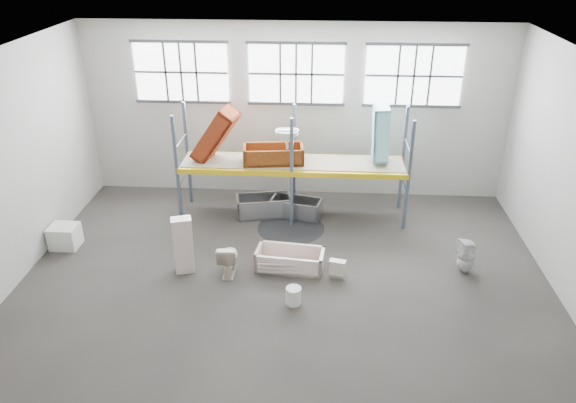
# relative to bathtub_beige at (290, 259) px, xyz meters

# --- Properties ---
(floor) EXTENTS (12.00, 10.00, 0.10)m
(floor) POSITION_rel_bathtub_beige_xyz_m (-0.09, -0.80, -0.28)
(floor) COLOR #4A443F
(floor) RESTS_ON ground
(ceiling) EXTENTS (12.00, 10.00, 0.10)m
(ceiling) POSITION_rel_bathtub_beige_xyz_m (-0.09, -0.80, 4.82)
(ceiling) COLOR silver
(ceiling) RESTS_ON ground
(wall_back) EXTENTS (12.00, 0.10, 5.00)m
(wall_back) POSITION_rel_bathtub_beige_xyz_m (-0.09, 4.25, 2.27)
(wall_back) COLOR #AAA79E
(wall_back) RESTS_ON ground
(wall_front) EXTENTS (12.00, 0.10, 5.00)m
(wall_front) POSITION_rel_bathtub_beige_xyz_m (-0.09, -5.85, 2.27)
(wall_front) COLOR beige
(wall_front) RESTS_ON ground
(window_left) EXTENTS (2.60, 0.04, 1.60)m
(window_left) POSITION_rel_bathtub_beige_xyz_m (-3.29, 4.14, 3.37)
(window_left) COLOR white
(window_left) RESTS_ON wall_back
(window_mid) EXTENTS (2.60, 0.04, 1.60)m
(window_mid) POSITION_rel_bathtub_beige_xyz_m (-0.09, 4.14, 3.37)
(window_mid) COLOR white
(window_mid) RESTS_ON wall_back
(window_right) EXTENTS (2.60, 0.04, 1.60)m
(window_right) POSITION_rel_bathtub_beige_xyz_m (3.11, 4.14, 3.37)
(window_right) COLOR white
(window_right) RESTS_ON wall_back
(rack_upright_la) EXTENTS (0.08, 0.08, 3.00)m
(rack_upright_la) POSITION_rel_bathtub_beige_xyz_m (-3.09, 2.10, 1.27)
(rack_upright_la) COLOR slate
(rack_upright_la) RESTS_ON floor
(rack_upright_lb) EXTENTS (0.08, 0.08, 3.00)m
(rack_upright_lb) POSITION_rel_bathtub_beige_xyz_m (-3.09, 3.30, 1.27)
(rack_upright_lb) COLOR slate
(rack_upright_lb) RESTS_ON floor
(rack_upright_ma) EXTENTS (0.08, 0.08, 3.00)m
(rack_upright_ma) POSITION_rel_bathtub_beige_xyz_m (-0.09, 2.10, 1.27)
(rack_upright_ma) COLOR slate
(rack_upright_ma) RESTS_ON floor
(rack_upright_mb) EXTENTS (0.08, 0.08, 3.00)m
(rack_upright_mb) POSITION_rel_bathtub_beige_xyz_m (-0.09, 3.30, 1.27)
(rack_upright_mb) COLOR slate
(rack_upright_mb) RESTS_ON floor
(rack_upright_ra) EXTENTS (0.08, 0.08, 3.00)m
(rack_upright_ra) POSITION_rel_bathtub_beige_xyz_m (2.91, 2.10, 1.27)
(rack_upright_ra) COLOR slate
(rack_upright_ra) RESTS_ON floor
(rack_upright_rb) EXTENTS (0.08, 0.08, 3.00)m
(rack_upright_rb) POSITION_rel_bathtub_beige_xyz_m (2.91, 3.30, 1.27)
(rack_upright_rb) COLOR slate
(rack_upright_rb) RESTS_ON floor
(rack_beam_front) EXTENTS (6.00, 0.10, 0.14)m
(rack_beam_front) POSITION_rel_bathtub_beige_xyz_m (-0.09, 2.10, 1.27)
(rack_beam_front) COLOR yellow
(rack_beam_front) RESTS_ON floor
(rack_beam_back) EXTENTS (6.00, 0.10, 0.14)m
(rack_beam_back) POSITION_rel_bathtub_beige_xyz_m (-0.09, 3.30, 1.27)
(rack_beam_back) COLOR yellow
(rack_beam_back) RESTS_ON floor
(shelf_deck) EXTENTS (5.90, 1.10, 0.03)m
(shelf_deck) POSITION_rel_bathtub_beige_xyz_m (-0.09, 2.70, 1.35)
(shelf_deck) COLOR gray
(shelf_deck) RESTS_ON floor
(wet_patch) EXTENTS (1.80, 1.80, 0.00)m
(wet_patch) POSITION_rel_bathtub_beige_xyz_m (-0.09, 1.90, -0.23)
(wet_patch) COLOR black
(wet_patch) RESTS_ON floor
(bathtub_beige) EXTENTS (1.65, 0.91, 0.46)m
(bathtub_beige) POSITION_rel_bathtub_beige_xyz_m (0.00, 0.00, 0.00)
(bathtub_beige) COLOR beige
(bathtub_beige) RESTS_ON floor
(cistern_spare) EXTENTS (0.40, 0.26, 0.35)m
(cistern_spare) POSITION_rel_bathtub_beige_xyz_m (1.11, -0.34, 0.05)
(cistern_spare) COLOR beige
(cistern_spare) RESTS_ON bathtub_beige
(sink_in_tub) EXTENTS (0.54, 0.54, 0.15)m
(sink_in_tub) POSITION_rel_bathtub_beige_xyz_m (0.36, -0.20, -0.07)
(sink_in_tub) COLOR beige
(sink_in_tub) RESTS_ON bathtub_beige
(toilet_beige) EXTENTS (0.46, 0.79, 0.80)m
(toilet_beige) POSITION_rel_bathtub_beige_xyz_m (-1.41, -0.29, 0.17)
(toilet_beige) COLOR beige
(toilet_beige) RESTS_ON floor
(cistern_tall) EXTENTS (0.51, 0.41, 1.39)m
(cistern_tall) POSITION_rel_bathtub_beige_xyz_m (-2.43, -0.28, 0.46)
(cistern_tall) COLOR beige
(cistern_tall) RESTS_ON floor
(toilet_white) EXTENTS (0.48, 0.48, 0.85)m
(toilet_white) POSITION_rel_bathtub_beige_xyz_m (4.07, 0.10, 0.19)
(toilet_white) COLOR silver
(toilet_white) RESTS_ON floor
(steel_tub_left) EXTENTS (1.62, 0.99, 0.55)m
(steel_tub_left) POSITION_rel_bathtub_beige_xyz_m (-0.89, 2.62, 0.04)
(steel_tub_left) COLOR #B6B9C0
(steel_tub_left) RESTS_ON floor
(steel_tub_right) EXTENTS (1.48, 0.93, 0.50)m
(steel_tub_right) POSITION_rel_bathtub_beige_xyz_m (0.01, 2.62, 0.02)
(steel_tub_right) COLOR #A9ABB0
(steel_tub_right) RESTS_ON floor
(rust_tub_flat) EXTENTS (1.66, 0.92, 0.45)m
(rust_tub_flat) POSITION_rel_bathtub_beige_xyz_m (-0.61, 2.63, 1.59)
(rust_tub_flat) COLOR brown
(rust_tub_flat) RESTS_ON shelf_deck
(rust_tub_tilted) EXTENTS (1.41, 0.99, 1.57)m
(rust_tub_tilted) POSITION_rel_bathtub_beige_xyz_m (-2.14, 2.69, 2.06)
(rust_tub_tilted) COLOR #9A2F11
(rust_tub_tilted) RESTS_ON shelf_deck
(sink_on_shelf) EXTENTS (0.67, 0.55, 0.54)m
(sink_on_shelf) POSITION_rel_bathtub_beige_xyz_m (-0.22, 2.38, 1.86)
(sink_on_shelf) COLOR silver
(sink_on_shelf) RESTS_ON rust_tub_flat
(blue_tub_upright) EXTENTS (0.45, 0.67, 1.44)m
(blue_tub_upright) POSITION_rel_bathtub_beige_xyz_m (2.19, 2.79, 2.16)
(blue_tub_upright) COLOR #8EE2F2
(blue_tub_upright) RESTS_ON shelf_deck
(bucket) EXTENTS (0.41, 0.41, 0.39)m
(bucket) POSITION_rel_bathtub_beige_xyz_m (0.16, -1.36, -0.04)
(bucket) COLOR silver
(bucket) RESTS_ON floor
(carton_near) EXTENTS (0.68, 0.59, 0.58)m
(carton_near) POSITION_rel_bathtub_beige_xyz_m (-5.68, 0.60, 0.06)
(carton_near) COLOR silver
(carton_near) RESTS_ON floor
(carton_far) EXTENTS (0.59, 0.59, 0.44)m
(carton_far) POSITION_rel_bathtub_beige_xyz_m (-5.94, 0.79, -0.01)
(carton_far) COLOR silver
(carton_far) RESTS_ON floor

